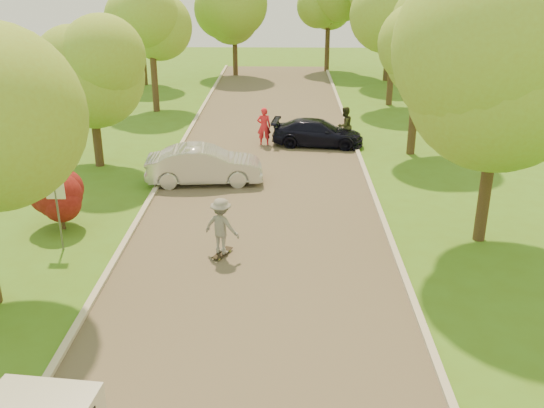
# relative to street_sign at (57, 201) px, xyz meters

# --- Properties ---
(ground) EXTENTS (100.00, 100.00, 0.00)m
(ground) POSITION_rel_street_sign_xyz_m (5.80, -4.00, -1.56)
(ground) COLOR #436E1A
(ground) RESTS_ON ground
(road) EXTENTS (8.00, 60.00, 0.01)m
(road) POSITION_rel_street_sign_xyz_m (5.80, 4.00, -1.56)
(road) COLOR #4C4438
(road) RESTS_ON ground
(curb_left) EXTENTS (0.18, 60.00, 0.12)m
(curb_left) POSITION_rel_street_sign_xyz_m (1.75, 4.00, -1.50)
(curb_left) COLOR #B2AD9E
(curb_left) RESTS_ON ground
(curb_right) EXTENTS (0.18, 60.00, 0.12)m
(curb_right) POSITION_rel_street_sign_xyz_m (9.85, 4.00, -1.50)
(curb_right) COLOR #B2AD9E
(curb_right) RESTS_ON ground
(street_sign) EXTENTS (0.55, 0.06, 2.17)m
(street_sign) POSITION_rel_street_sign_xyz_m (0.00, 0.00, 0.00)
(street_sign) COLOR #59595E
(street_sign) RESTS_ON ground
(red_shrub) EXTENTS (1.70, 1.70, 1.95)m
(red_shrub) POSITION_rel_street_sign_xyz_m (-0.50, 1.50, -0.47)
(red_shrub) COLOR #382619
(red_shrub) RESTS_ON ground
(tree_l_midb) EXTENTS (4.30, 4.20, 6.62)m
(tree_l_midb) POSITION_rel_street_sign_xyz_m (-1.01, 8.00, 3.02)
(tree_l_midb) COLOR #382619
(tree_l_midb) RESTS_ON ground
(tree_l_far) EXTENTS (4.92, 4.80, 7.79)m
(tree_l_far) POSITION_rel_street_sign_xyz_m (-0.59, 18.00, 3.90)
(tree_l_far) COLOR #382619
(tree_l_far) RESTS_ON ground
(tree_r_mida) EXTENTS (5.13, 5.00, 7.95)m
(tree_r_mida) POSITION_rel_street_sign_xyz_m (12.82, 1.00, 3.97)
(tree_r_mida) COLOR #382619
(tree_r_mida) RESTS_ON ground
(tree_r_midb) EXTENTS (4.51, 4.40, 7.01)m
(tree_r_midb) POSITION_rel_street_sign_xyz_m (12.40, 10.00, 3.32)
(tree_r_midb) COLOR #382619
(tree_r_midb) RESTS_ON ground
(tree_r_far) EXTENTS (5.33, 5.20, 8.34)m
(tree_r_far) POSITION_rel_street_sign_xyz_m (13.03, 20.00, 4.27)
(tree_r_far) COLOR #382619
(tree_r_far) RESTS_ON ground
(tree_bg_a) EXTENTS (5.12, 5.00, 7.72)m
(tree_bg_a) POSITION_rel_street_sign_xyz_m (-2.98, 26.00, 3.75)
(tree_bg_a) COLOR #382619
(tree_bg_a) RESTS_ON ground
(tree_bg_b) EXTENTS (5.12, 5.00, 7.95)m
(tree_bg_b) POSITION_rel_street_sign_xyz_m (14.02, 28.00, 3.97)
(tree_bg_b) COLOR #382619
(tree_bg_b) RESTS_ON ground
(tree_bg_c) EXTENTS (4.92, 4.80, 7.33)m
(tree_bg_c) POSITION_rel_street_sign_xyz_m (3.01, 30.00, 3.46)
(tree_bg_c) COLOR #382619
(tree_bg_c) RESTS_ON ground
(tree_bg_d) EXTENTS (5.12, 5.00, 7.72)m
(tree_bg_d) POSITION_rel_street_sign_xyz_m (10.02, 32.00, 3.75)
(tree_bg_d) COLOR #382619
(tree_bg_d) RESTS_ON ground
(silver_sedan) EXTENTS (4.55, 1.94, 1.46)m
(silver_sedan) POSITION_rel_street_sign_xyz_m (3.50, 5.95, -0.84)
(silver_sedan) COLOR #BCBDC1
(silver_sedan) RESTS_ON ground
(dark_sedan) EXTENTS (4.39, 2.23, 1.22)m
(dark_sedan) POSITION_rel_street_sign_xyz_m (8.10, 11.20, -0.95)
(dark_sedan) COLOR black
(dark_sedan) RESTS_ON ground
(longboard) EXTENTS (0.57, 0.88, 0.10)m
(longboard) POSITION_rel_street_sign_xyz_m (4.79, -0.31, -1.47)
(longboard) COLOR black
(longboard) RESTS_ON ground
(skateboarder) EXTENTS (1.24, 1.01, 1.68)m
(skateboarder) POSITION_rel_street_sign_xyz_m (4.79, -0.31, -0.62)
(skateboarder) COLOR slate
(skateboarder) RESTS_ON longboard
(person_striped) EXTENTS (0.66, 0.44, 1.77)m
(person_striped) POSITION_rel_street_sign_xyz_m (5.61, 11.27, -0.68)
(person_striped) COLOR red
(person_striped) RESTS_ON ground
(person_olive) EXTENTS (1.07, 1.07, 1.75)m
(person_olive) POSITION_rel_street_sign_xyz_m (9.36, 11.51, -0.69)
(person_olive) COLOR #2E301D
(person_olive) RESTS_ON ground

